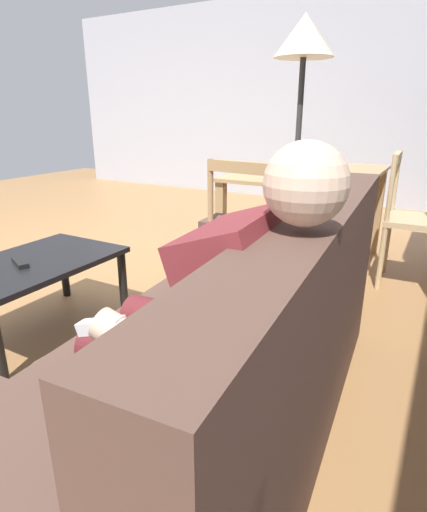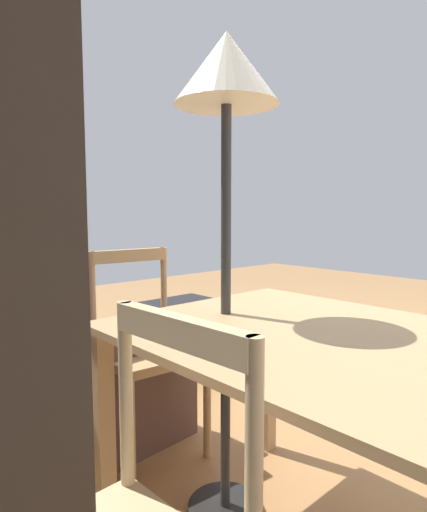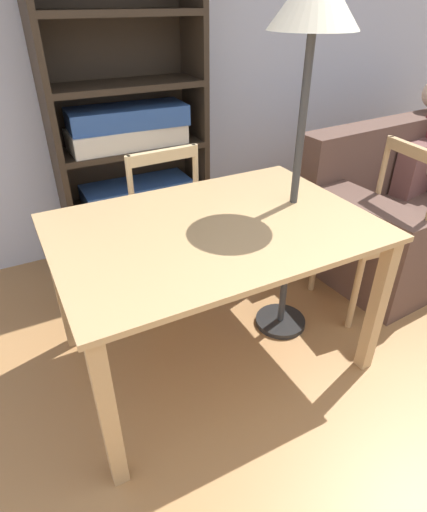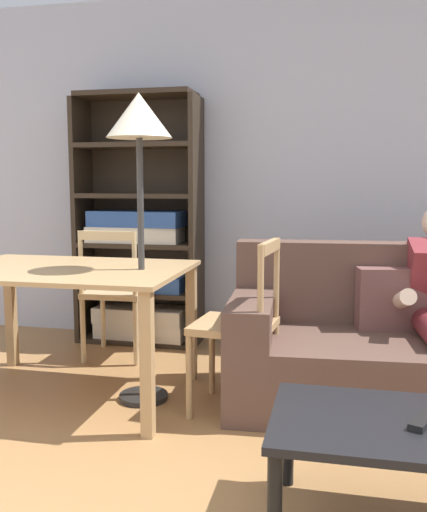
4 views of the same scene
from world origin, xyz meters
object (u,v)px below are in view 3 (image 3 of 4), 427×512
dining_table (213,246)px  floor_lamp (311,40)px  dining_chair_near_wall (156,217)px  dining_chair_facing_couch (373,231)px  bookshelf (131,149)px  couch (427,205)px

dining_table → floor_lamp: 0.92m
dining_chair_near_wall → dining_chair_facing_couch: bearing=-36.5°
dining_table → dining_chair_near_wall: (0.00, 0.74, -0.19)m
bookshelf → dining_chair_near_wall: bearing=-92.5°
dining_chair_facing_couch → floor_lamp: bearing=176.5°
couch → dining_table: 1.95m
couch → bookshelf: size_ratio=1.04×
bookshelf → dining_table: bookshelf is taller
dining_chair_near_wall → floor_lamp: (0.45, -0.71, 0.98)m
couch → dining_chair_facing_couch: (-0.88, -0.30, 0.15)m
couch → dining_chair_near_wall: (-1.89, 0.44, 0.15)m
couch → dining_chair_near_wall: dining_chair_near_wall is taller
couch → dining_chair_facing_couch: bearing=-160.9°
couch → floor_lamp: 1.86m
bookshelf → dining_chair_facing_couch: (0.99, -1.20, -0.28)m
couch → dining_table: (-1.89, -0.30, 0.33)m
dining_chair_facing_couch → floor_lamp: floor_lamp is taller
dining_chair_near_wall → floor_lamp: 1.29m
bookshelf → dining_chair_near_wall: (-0.02, -0.45, -0.29)m
couch → bookshelf: 2.12m
bookshelf → dining_table: (-0.02, -1.19, -0.10)m
dining_chair_facing_couch → floor_lamp: 1.13m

